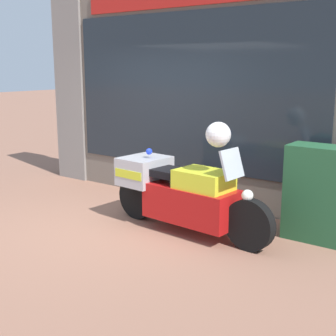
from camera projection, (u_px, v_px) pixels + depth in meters
name	position (u px, v px, depth m)	size (l,w,h in m)	color
ground_plane	(94.00, 227.00, 6.38)	(60.00, 60.00, 0.00)	#8E604C
shop_building	(162.00, 93.00, 7.78)	(5.45, 0.55, 3.41)	#6B6056
window_display	(193.00, 169.00, 7.71)	(4.28, 0.30, 2.03)	slate
paramedic_motorcycle	(180.00, 192.00, 6.14)	(2.47, 0.72, 1.19)	black
utility_cabinet	(325.00, 194.00, 5.75)	(0.93, 0.44, 1.20)	#235633
white_helmet	(218.00, 135.00, 5.60)	(0.31, 0.31, 0.31)	white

